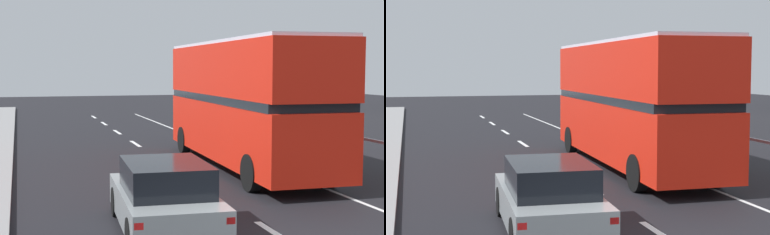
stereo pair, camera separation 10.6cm
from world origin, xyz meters
TOP-DOWN VIEW (x-y plane):
  - lane_paint_markings at (1.96, 8.87)m, footprint 3.27×46.00m
  - bridge_side_railing at (5.45, 9.00)m, footprint 0.10×42.00m
  - double_decker_bus_red at (2.28, 8.89)m, footprint 2.77×10.41m
  - hatchback_car_near at (-2.05, 2.39)m, footprint 2.02×4.18m

SIDE VIEW (x-z plane):
  - lane_paint_markings at x=1.96m, z-range 0.00..0.01m
  - hatchback_car_near at x=-2.05m, z-range -0.03..1.39m
  - bridge_side_railing at x=5.45m, z-range 0.34..1.46m
  - double_decker_bus_red at x=2.28m, z-range 0.15..4.28m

